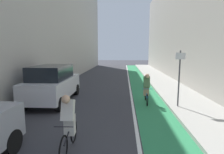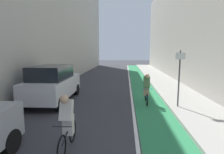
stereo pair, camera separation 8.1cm
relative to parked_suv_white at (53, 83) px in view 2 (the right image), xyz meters
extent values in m
plane|color=#38383D|center=(2.46, 4.80, -1.02)|extent=(84.07, 84.07, 0.00)
cube|color=#2D8451|center=(5.17, 6.80, -1.01)|extent=(1.60, 38.22, 0.00)
cube|color=white|center=(4.27, 6.80, -1.01)|extent=(0.12, 38.22, 0.00)
cube|color=#A8A59E|center=(7.22, 6.80, -0.95)|extent=(2.51, 38.22, 0.14)
cube|color=#B2ADA3|center=(9.68, 8.80, 4.68)|extent=(2.40, 34.22, 11.38)
cylinder|color=black|center=(0.85, -4.95, -0.69)|extent=(0.22, 0.66, 0.66)
cube|color=silver|center=(0.00, 0.06, -0.21)|extent=(1.94, 4.33, 0.95)
cube|color=black|center=(0.00, -0.15, 0.59)|extent=(1.68, 2.61, 0.75)
cylinder|color=black|center=(-0.88, 1.64, -0.69)|extent=(0.23, 0.66, 0.66)
cylinder|color=black|center=(0.81, 1.67, -0.69)|extent=(0.23, 0.66, 0.66)
cylinder|color=black|center=(-0.81, -1.55, -0.69)|extent=(0.23, 0.66, 0.66)
cylinder|color=black|center=(0.88, -1.52, -0.69)|extent=(0.23, 0.66, 0.66)
torus|color=black|center=(2.36, -5.24, -0.67)|extent=(0.07, 0.69, 0.69)
torus|color=black|center=(2.32, -4.19, -0.67)|extent=(0.07, 0.69, 0.69)
cylinder|color=black|center=(2.34, -4.72, -0.45)|extent=(0.08, 0.96, 0.33)
cylinder|color=black|center=(2.33, -4.54, -0.37)|extent=(0.04, 0.12, 0.55)
cylinder|color=black|center=(2.36, -5.16, -0.12)|extent=(0.48, 0.04, 0.02)
cube|color=beige|center=(2.33, -4.61, -0.30)|extent=(0.29, 0.25, 0.56)
cube|color=beige|center=(2.34, -4.74, 0.16)|extent=(0.34, 0.41, 0.60)
sphere|color=tan|center=(2.35, -4.90, 0.50)|extent=(0.22, 0.22, 0.22)
cube|color=tan|center=(2.33, -4.62, 0.18)|extent=(0.27, 0.28, 0.39)
torus|color=black|center=(4.98, -0.44, -0.71)|extent=(0.06, 0.62, 0.62)
torus|color=black|center=(5.01, 0.61, -0.71)|extent=(0.06, 0.62, 0.62)
cylinder|color=#1966A5|center=(5.00, 0.09, -0.49)|extent=(0.07, 0.96, 0.33)
cylinder|color=#1966A5|center=(5.00, 0.27, -0.41)|extent=(0.04, 0.12, 0.55)
cylinder|color=#1966A5|center=(4.99, -0.36, -0.16)|extent=(0.48, 0.04, 0.02)
cube|color=tan|center=(5.00, 0.19, -0.34)|extent=(0.29, 0.25, 0.56)
cube|color=#4C7247|center=(5.00, 0.06, 0.12)|extent=(0.33, 0.41, 0.60)
sphere|color=tan|center=(4.99, -0.09, 0.46)|extent=(0.22, 0.22, 0.22)
cube|color=#4C7247|center=(5.00, 0.19, 0.14)|extent=(0.27, 0.28, 0.39)
cylinder|color=#4C4C51|center=(6.37, -0.81, 0.43)|extent=(0.07, 0.07, 2.62)
cube|color=silver|center=(6.37, -0.83, 1.49)|extent=(0.44, 0.03, 0.30)
camera|label=1|loc=(3.82, -9.21, 1.70)|focal=28.68mm
camera|label=2|loc=(3.90, -9.21, 1.70)|focal=28.68mm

